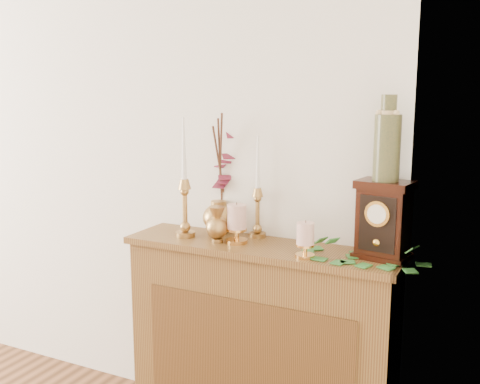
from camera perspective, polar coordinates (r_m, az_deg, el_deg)
The scene contains 10 objects.
console_shelf at distance 2.66m, azimuth 2.03°, elevation -15.64°, with size 1.24×0.34×0.93m.
candlestick_left at distance 2.58m, azimuth -5.64°, elevation -0.65°, with size 0.09×0.09×0.55m.
candlestick_center at distance 2.57m, azimuth 1.80°, elevation -1.26°, with size 0.08×0.08×0.47m.
bud_vase at distance 2.49m, azimuth -2.34°, elevation -3.35°, with size 0.10×0.10×0.16m.
ginger_jar at distance 2.67m, azimuth -1.61°, elevation 1.40°, with size 0.23×0.25×0.57m.
pillar_candle_left at distance 2.48m, azimuth -0.34°, elevation -3.04°, with size 0.10×0.10×0.19m.
pillar_candle_right at distance 2.28m, azimuth 6.65°, elevation -4.68°, with size 0.08×0.08×0.16m.
ivy_garland at distance 2.30m, azimuth 12.26°, elevation -6.45°, with size 0.48×0.24×0.09m.
mantel_clock at distance 2.32m, azimuth 14.35°, elevation -2.84°, with size 0.23×0.18×0.32m.
ceramic_vase at distance 2.27m, azimuth 14.73°, elevation 4.87°, with size 0.10×0.10×0.34m.
Camera 1 is at (2.37, -0.08, 1.60)m, focal length 42.00 mm.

